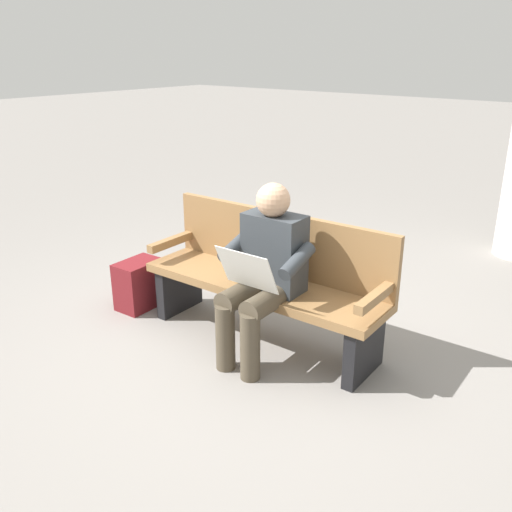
% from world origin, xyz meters
% --- Properties ---
extents(ground_plane, '(40.00, 40.00, 0.00)m').
position_xyz_m(ground_plane, '(0.00, 0.00, 0.00)').
color(ground_plane, gray).
extents(bench_near, '(1.82, 0.55, 0.90)m').
position_xyz_m(bench_near, '(0.00, -0.07, 0.46)').
color(bench_near, olive).
rests_on(bench_near, ground).
extents(person_seated, '(0.58, 0.58, 1.18)m').
position_xyz_m(person_seated, '(-0.14, 0.16, 0.63)').
color(person_seated, '#33383D').
rests_on(person_seated, ground).
extents(backpack, '(0.30, 0.37, 0.39)m').
position_xyz_m(backpack, '(1.10, 0.19, 0.19)').
color(backpack, maroon).
rests_on(backpack, ground).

